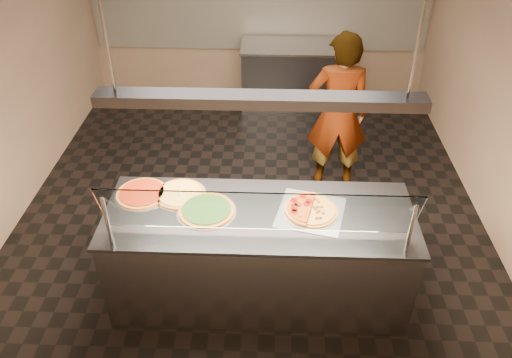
{
  "coord_description": "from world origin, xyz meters",
  "views": [
    {
      "loc": [
        0.22,
        -4.3,
        3.52
      ],
      "look_at": [
        0.09,
        -0.84,
        1.02
      ],
      "focal_mm": 35.0,
      "sensor_mm": 36.0,
      "label": 1
    }
  ],
  "objects_px": {
    "sneeze_guard": "(258,212)",
    "pizza_spatula": "(184,193)",
    "half_pizza_sausage": "(323,210)",
    "pizza_tomato": "(142,193)",
    "serving_counter": "(259,255)",
    "pizza_cheese": "(180,194)",
    "perforated_tray": "(311,211)",
    "heat_lamp_housing": "(260,100)",
    "half_pizza_pepperoni": "(298,208)",
    "worker": "(338,114)",
    "prep_table": "(292,75)",
    "pizza_spinach": "(207,210)"
  },
  "relations": [
    {
      "from": "half_pizza_pepperoni",
      "to": "prep_table",
      "type": "bearing_deg",
      "value": 89.31
    },
    {
      "from": "prep_table",
      "to": "pizza_spatula",
      "type": "bearing_deg",
      "value": -105.74
    },
    {
      "from": "half_pizza_pepperoni",
      "to": "heat_lamp_housing",
      "type": "height_order",
      "value": "heat_lamp_housing"
    },
    {
      "from": "worker",
      "to": "perforated_tray",
      "type": "bearing_deg",
      "value": 77.7
    },
    {
      "from": "half_pizza_pepperoni",
      "to": "pizza_cheese",
      "type": "bearing_deg",
      "value": 169.45
    },
    {
      "from": "sneeze_guard",
      "to": "pizza_spatula",
      "type": "distance_m",
      "value": 0.89
    },
    {
      "from": "perforated_tray",
      "to": "half_pizza_pepperoni",
      "type": "relative_size",
      "value": 1.34
    },
    {
      "from": "pizza_spinach",
      "to": "prep_table",
      "type": "relative_size",
      "value": 0.33
    },
    {
      "from": "serving_counter",
      "to": "half_pizza_pepperoni",
      "type": "distance_m",
      "value": 0.59
    },
    {
      "from": "pizza_cheese",
      "to": "sneeze_guard",
      "type": "bearing_deg",
      "value": -39.69
    },
    {
      "from": "pizza_spatula",
      "to": "pizza_spinach",
      "type": "bearing_deg",
      "value": -42.54
    },
    {
      "from": "serving_counter",
      "to": "pizza_cheese",
      "type": "xyz_separation_m",
      "value": [
        -0.68,
        0.22,
        0.48
      ]
    },
    {
      "from": "sneeze_guard",
      "to": "worker",
      "type": "relative_size",
      "value": 1.24
    },
    {
      "from": "pizza_spinach",
      "to": "sneeze_guard",
      "type": "bearing_deg",
      "value": -39.67
    },
    {
      "from": "worker",
      "to": "heat_lamp_housing",
      "type": "relative_size",
      "value": 0.8
    },
    {
      "from": "half_pizza_pepperoni",
      "to": "worker",
      "type": "distance_m",
      "value": 1.78
    },
    {
      "from": "pizza_spinach",
      "to": "prep_table",
      "type": "distance_m",
      "value": 3.84
    },
    {
      "from": "half_pizza_sausage",
      "to": "worker",
      "type": "distance_m",
      "value": 1.73
    },
    {
      "from": "perforated_tray",
      "to": "heat_lamp_housing",
      "type": "distance_m",
      "value": 1.1
    },
    {
      "from": "pizza_tomato",
      "to": "pizza_spinach",
      "type": "bearing_deg",
      "value": -19.39
    },
    {
      "from": "serving_counter",
      "to": "pizza_cheese",
      "type": "distance_m",
      "value": 0.86
    },
    {
      "from": "pizza_spinach",
      "to": "pizza_tomato",
      "type": "height_order",
      "value": "pizza_spinach"
    },
    {
      "from": "half_pizza_sausage",
      "to": "pizza_tomato",
      "type": "xyz_separation_m",
      "value": [
        -1.52,
        0.18,
        -0.01
      ]
    },
    {
      "from": "half_pizza_sausage",
      "to": "prep_table",
      "type": "bearing_deg",
      "value": 92.48
    },
    {
      "from": "serving_counter",
      "to": "heat_lamp_housing",
      "type": "height_order",
      "value": "heat_lamp_housing"
    },
    {
      "from": "sneeze_guard",
      "to": "pizza_tomato",
      "type": "distance_m",
      "value": 1.18
    },
    {
      "from": "sneeze_guard",
      "to": "half_pizza_sausage",
      "type": "relative_size",
      "value": 4.93
    },
    {
      "from": "half_pizza_sausage",
      "to": "pizza_spatula",
      "type": "relative_size",
      "value": 1.98
    },
    {
      "from": "pizza_cheese",
      "to": "pizza_spatula",
      "type": "xyz_separation_m",
      "value": [
        0.04,
        -0.02,
        0.01
      ]
    },
    {
      "from": "pizza_tomato",
      "to": "pizza_cheese",
      "type": "bearing_deg",
      "value": 1.05
    },
    {
      "from": "serving_counter",
      "to": "sneeze_guard",
      "type": "distance_m",
      "value": 0.83
    },
    {
      "from": "sneeze_guard",
      "to": "pizza_cheese",
      "type": "distance_m",
      "value": 0.93
    },
    {
      "from": "pizza_spinach",
      "to": "pizza_tomato",
      "type": "xyz_separation_m",
      "value": [
        -0.58,
        0.2,
        -0.0
      ]
    },
    {
      "from": "serving_counter",
      "to": "perforated_tray",
      "type": "xyz_separation_m",
      "value": [
        0.42,
        0.04,
        0.47
      ]
    },
    {
      "from": "serving_counter",
      "to": "worker",
      "type": "relative_size",
      "value": 1.37
    },
    {
      "from": "pizza_cheese",
      "to": "pizza_tomato",
      "type": "xyz_separation_m",
      "value": [
        -0.32,
        -0.01,
        0.0
      ]
    },
    {
      "from": "half_pizza_pepperoni",
      "to": "heat_lamp_housing",
      "type": "relative_size",
      "value": 0.2
    },
    {
      "from": "serving_counter",
      "to": "pizza_tomato",
      "type": "height_order",
      "value": "pizza_tomato"
    },
    {
      "from": "sneeze_guard",
      "to": "heat_lamp_housing",
      "type": "relative_size",
      "value": 0.99
    },
    {
      "from": "serving_counter",
      "to": "pizza_spinach",
      "type": "distance_m",
      "value": 0.64
    },
    {
      "from": "serving_counter",
      "to": "pizza_spinach",
      "type": "bearing_deg",
      "value": 178.25
    },
    {
      "from": "sneeze_guard",
      "to": "heat_lamp_housing",
      "type": "distance_m",
      "value": 0.8
    },
    {
      "from": "half_pizza_pepperoni",
      "to": "prep_table",
      "type": "height_order",
      "value": "half_pizza_pepperoni"
    },
    {
      "from": "sneeze_guard",
      "to": "pizza_cheese",
      "type": "xyz_separation_m",
      "value": [
        -0.68,
        0.56,
        -0.28
      ]
    },
    {
      "from": "prep_table",
      "to": "perforated_tray",
      "type": "bearing_deg",
      "value": -89.09
    },
    {
      "from": "pizza_tomato",
      "to": "sneeze_guard",
      "type": "bearing_deg",
      "value": -29.08
    },
    {
      "from": "pizza_spinach",
      "to": "heat_lamp_housing",
      "type": "height_order",
      "value": "heat_lamp_housing"
    },
    {
      "from": "pizza_tomato",
      "to": "heat_lamp_housing",
      "type": "relative_size",
      "value": 0.2
    },
    {
      "from": "serving_counter",
      "to": "pizza_spinach",
      "type": "relative_size",
      "value": 5.2
    },
    {
      "from": "pizza_spinach",
      "to": "worker",
      "type": "height_order",
      "value": "worker"
    }
  ]
}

